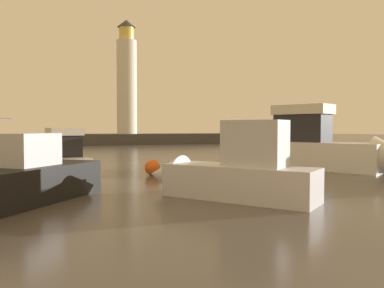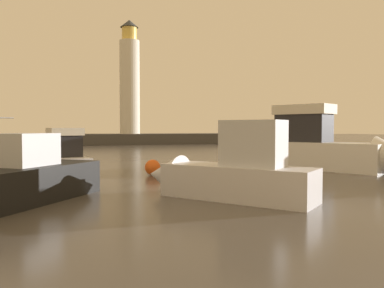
{
  "view_description": "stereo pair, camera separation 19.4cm",
  "coord_description": "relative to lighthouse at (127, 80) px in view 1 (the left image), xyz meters",
  "views": [
    {
      "loc": [
        -5.22,
        -2.19,
        2.37
      ],
      "look_at": [
        0.5,
        15.62,
        1.62
      ],
      "focal_mm": 36.62,
      "sensor_mm": 36.0,
      "label": 1
    },
    {
      "loc": [
        -5.04,
        -2.25,
        2.37
      ],
      "look_at": [
        0.5,
        15.62,
        1.62
      ],
      "focal_mm": 36.62,
      "sensor_mm": 36.0,
      "label": 2
    }
  ],
  "objects": [
    {
      "name": "ground_plane",
      "position": [
        -3.34,
        -27.9,
        -9.46
      ],
      "size": [
        220.0,
        220.0,
        0.0
      ],
      "primitive_type": "plane",
      "color": "#4C4742"
    },
    {
      "name": "lighthouse",
      "position": [
        0.0,
        0.0,
        0.0
      ],
      "size": [
        2.93,
        2.93,
        16.69
      ],
      "color": "silver",
      "rests_on": "breakwater"
    },
    {
      "name": "motorboat_4",
      "position": [
        -3.43,
        -45.72,
        -8.6
      ],
      "size": [
        5.24,
        5.86,
        2.79
      ],
      "color": "silver",
      "rests_on": "ground_plane"
    },
    {
      "name": "mooring_buoy",
      "position": [
        -4.44,
        -38.62,
        -9.06
      ],
      "size": [
        0.79,
        0.79,
        0.79
      ],
      "primitive_type": "sphere",
      "color": "#EA5919",
      "rests_on": "ground_plane"
    },
    {
      "name": "motorboat_0",
      "position": [
        -8.95,
        -36.89,
        -8.71
      ],
      "size": [
        3.01,
        6.51,
        2.67
      ],
      "color": "silver",
      "rests_on": "ground_plane"
    },
    {
      "name": "motorboat_2",
      "position": [
        5.75,
        -39.04,
        -8.2
      ],
      "size": [
        6.34,
        8.92,
        4.01
      ],
      "color": "white",
      "rests_on": "ground_plane"
    },
    {
      "name": "breakwater",
      "position": [
        -3.34,
        0.0,
        -8.68
      ],
      "size": [
        66.47,
        6.6,
        1.56
      ],
      "primitive_type": "cube",
      "color": "#423F3D",
      "rests_on": "ground_plane"
    }
  ]
}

